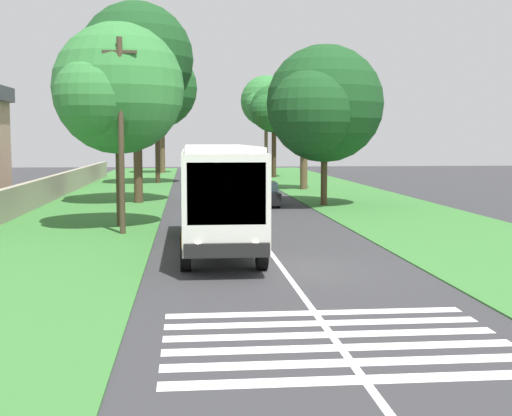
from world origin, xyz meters
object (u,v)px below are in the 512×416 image
trailing_minibus_0 (234,165)px  roadside_tree_right_1 (265,103)px  coach_bus (218,190)px  trailing_car_0 (262,195)px  roadside_tree_right_3 (272,110)px  roadside_tree_left_2 (160,105)px  roadside_tree_left_3 (115,91)px  roadside_tree_right_0 (321,107)px  trailing_car_1 (253,188)px  roadside_tree_left_1 (133,63)px  roadside_tree_right_2 (302,102)px  utility_pole (121,133)px  trailing_car_2 (249,181)px  roadside_tree_left_0 (154,91)px

trailing_minibus_0 → roadside_tree_right_1: bearing=-16.7°
coach_bus → trailing_car_0: size_ratio=2.60×
coach_bus → roadside_tree_right_3: bearing=-9.2°
roadside_tree_left_2 → roadside_tree_right_1: bearing=-92.4°
roadside_tree_left_3 → roadside_tree_right_0: bearing=-49.9°
trailing_car_1 → roadside_tree_left_3: bearing=153.4°
trailing_minibus_0 → roadside_tree_left_1: 24.80m
roadside_tree_left_3 → roadside_tree_right_1: 51.46m
trailing_car_0 → roadside_tree_right_2: size_ratio=0.47×
trailing_minibus_0 → roadside_tree_right_1: (15.34, -4.62, 6.61)m
roadside_tree_left_2 → roadside_tree_right_0: (-41.16, -10.92, -2.01)m
trailing_car_1 → roadside_tree_right_0: 8.52m
roadside_tree_left_2 → roadside_tree_right_3: roadside_tree_left_2 is taller
trailing_car_0 → trailing_minibus_0: 25.05m
roadside_tree_right_3 → trailing_car_0: bearing=172.0°
trailing_minibus_0 → utility_pole: size_ratio=0.75×
roadside_tree_right_1 → roadside_tree_right_2: size_ratio=1.22×
roadside_tree_right_2 → roadside_tree_right_1: bearing=-0.3°
trailing_car_1 → roadside_tree_left_1: size_ratio=0.35×
roadside_tree_right_0 → roadside_tree_right_1: bearing=-1.7°
trailing_minibus_0 → roadside_tree_left_2: 18.61m
trailing_minibus_0 → roadside_tree_left_2: roadside_tree_left_2 is taller
trailing_car_2 → roadside_tree_left_3: bearing=161.2°
coach_bus → roadside_tree_right_3: roadside_tree_right_3 is taller
roadside_tree_right_1 → trailing_car_2: bearing=171.0°
trailing_car_0 → roadside_tree_left_1: 11.28m
roadside_tree_left_1 → roadside_tree_right_0: size_ratio=1.29×
roadside_tree_left_0 → trailing_car_0: bearing=-161.7°
trailing_car_0 → roadside_tree_right_1: bearing=-6.5°
roadside_tree_left_3 → utility_pole: size_ratio=1.12×
trailing_car_0 → roadside_tree_left_3: 13.35m
roadside_tree_left_2 → trailing_car_2: bearing=-163.6°
roadside_tree_left_1 → roadside_tree_left_3: bearing=-179.6°
roadside_tree_right_2 → trailing_car_2: bearing=74.8°
trailing_minibus_0 → roadside_tree_left_1: (-22.52, 7.66, 7.02)m
coach_bus → roadside_tree_right_1: 57.81m
trailing_car_1 → roadside_tree_right_2: size_ratio=0.47×
trailing_car_1 → roadside_tree_right_1: bearing=-7.6°
trailing_car_0 → trailing_car_2: size_ratio=1.00×
trailing_car_0 → roadside_tree_right_0: 6.22m
trailing_minibus_0 → utility_pole: (-37.12, 7.14, 2.66)m
roadside_tree_right_2 → utility_pole: bearing=155.0°
trailing_minibus_0 → roadside_tree_right_0: bearing=-172.3°
trailing_car_2 → roadside_tree_right_2: roadside_tree_right_2 is taller
roadside_tree_right_0 → roadside_tree_right_1: 40.75m
roadside_tree_left_3 → utility_pole: roadside_tree_left_3 is taller
trailing_car_0 → trailing_car_1: bearing=0.3°
roadside_tree_left_0 → roadside_tree_right_2: roadside_tree_left_0 is taller
coach_bus → trailing_car_1: bearing=-8.6°
roadside_tree_right_3 → utility_pole: 43.89m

